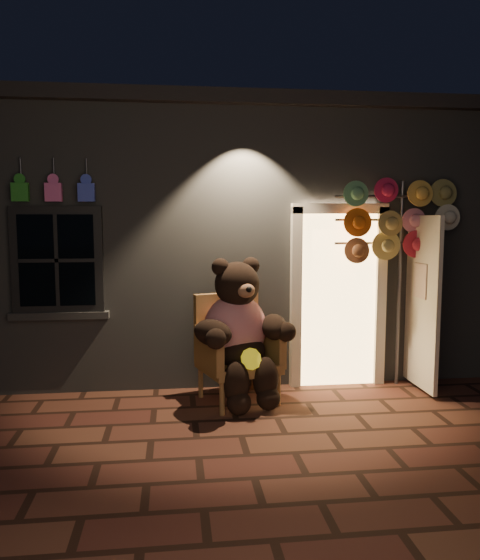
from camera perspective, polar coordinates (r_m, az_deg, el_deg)
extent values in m
plane|color=#563021|center=(5.29, 0.15, -15.99)|extent=(60.00, 60.00, 0.00)
cube|color=slate|center=(8.87, -3.03, 4.11)|extent=(7.00, 5.00, 3.30)
cube|color=black|center=(8.97, -3.10, 15.23)|extent=(7.30, 5.30, 0.16)
cube|color=black|center=(6.45, -18.51, 1.98)|extent=(1.00, 0.10, 1.20)
cube|color=black|center=(6.43, -18.57, 1.96)|extent=(0.82, 0.06, 1.02)
cube|color=slate|center=(6.53, -18.31, -3.53)|extent=(1.10, 0.14, 0.08)
cube|color=#FFC872|center=(6.69, 10.13, -1.94)|extent=(0.92, 0.10, 2.10)
cube|color=beige|center=(6.52, 5.85, -2.09)|extent=(0.12, 0.12, 2.20)
cube|color=beige|center=(6.82, 14.41, -1.88)|extent=(0.12, 0.12, 2.20)
cube|color=beige|center=(6.58, 10.42, 7.35)|extent=(1.16, 0.12, 0.12)
cube|color=beige|center=(6.66, 18.52, -2.21)|extent=(0.05, 0.80, 2.00)
cube|color=#278123|center=(6.45, -21.98, 8.52)|extent=(0.18, 0.07, 0.20)
cylinder|color=#59595E|center=(6.52, -21.94, 10.70)|extent=(0.02, 0.02, 0.25)
cube|color=#DD5B9D|center=(6.36, -18.91, 8.67)|extent=(0.18, 0.07, 0.20)
cylinder|color=#59595E|center=(6.44, -18.88, 10.87)|extent=(0.02, 0.02, 0.25)
cube|color=#3849C4|center=(6.30, -15.76, 8.80)|extent=(0.18, 0.07, 0.20)
cylinder|color=#59595E|center=(6.38, -15.74, 11.02)|extent=(0.02, 0.02, 0.25)
cube|color=#915B38|center=(6.07, -0.15, -8.94)|extent=(0.95, 0.92, 0.11)
cube|color=#915B38|center=(6.27, -1.42, -4.82)|extent=(0.76, 0.32, 0.77)
cube|color=#915B38|center=(5.85, -3.31, -7.30)|extent=(0.29, 0.65, 0.44)
cube|color=#915B38|center=(6.15, 3.02, -6.62)|extent=(0.29, 0.65, 0.44)
cylinder|color=#915B38|center=(5.74, -1.89, -12.26)|extent=(0.05, 0.05, 0.35)
cylinder|color=#915B38|center=(6.01, 4.01, -11.39)|extent=(0.05, 0.05, 0.35)
cylinder|color=#915B38|center=(6.28, -4.12, -10.60)|extent=(0.05, 0.05, 0.35)
cylinder|color=#915B38|center=(6.53, 1.36, -9.90)|extent=(0.05, 0.05, 0.35)
ellipsoid|color=red|center=(6.01, -0.52, -5.11)|extent=(0.86, 0.77, 0.76)
ellipsoid|color=black|center=(5.99, -0.18, -7.35)|extent=(0.72, 0.66, 0.36)
sphere|color=black|center=(5.88, -0.31, -0.44)|extent=(0.62, 0.62, 0.49)
sphere|color=black|center=(5.82, -2.06, 1.37)|extent=(0.19, 0.19, 0.19)
sphere|color=black|center=(5.97, 1.14, 1.50)|extent=(0.19, 0.19, 0.19)
ellipsoid|color=#916141|center=(5.69, 0.62, -1.12)|extent=(0.22, 0.19, 0.15)
ellipsoid|color=black|center=(5.66, -2.88, -5.53)|extent=(0.52, 0.56, 0.28)
ellipsoid|color=black|center=(5.96, 3.59, -4.92)|extent=(0.29, 0.51, 0.28)
ellipsoid|color=black|center=(5.71, -0.39, -10.70)|extent=(0.28, 0.28, 0.47)
ellipsoid|color=black|center=(5.85, 2.68, -10.27)|extent=(0.28, 0.28, 0.47)
sphere|color=black|center=(5.71, -0.12, -12.70)|extent=(0.25, 0.25, 0.25)
sphere|color=black|center=(5.86, 2.97, -12.22)|extent=(0.25, 0.25, 0.25)
cylinder|color=yellow|center=(5.71, 1.17, -8.25)|extent=(0.25, 0.16, 0.22)
cylinder|color=#59595E|center=(6.83, 16.32, -0.45)|extent=(0.04, 0.04, 2.45)
cylinder|color=#59595E|center=(6.66, 14.50, 8.45)|extent=(1.09, 0.03, 0.03)
cylinder|color=#59595E|center=(6.66, 14.43, 6.10)|extent=(1.09, 0.03, 0.03)
cylinder|color=#59595E|center=(6.66, 14.37, 3.76)|extent=(1.09, 0.03, 0.03)
cylinder|color=#60A26C|center=(6.50, 12.10, 8.96)|extent=(0.31, 0.11, 0.31)
cylinder|color=#C61C48|center=(6.60, 15.21, 8.84)|extent=(0.31, 0.11, 0.31)
cylinder|color=#EDB546|center=(6.71, 18.21, 8.70)|extent=(0.31, 0.11, 0.31)
cylinder|color=olive|center=(6.93, 20.75, 8.53)|extent=(0.31, 0.11, 0.31)
cylinder|color=orange|center=(6.46, 12.12, 6.16)|extent=(0.31, 0.11, 0.31)
cylinder|color=tan|center=(6.56, 15.23, 6.08)|extent=(0.31, 0.11, 0.31)
cylinder|color=pink|center=(6.76, 17.90, 6.00)|extent=(0.31, 0.11, 0.31)
cylinder|color=beige|center=(6.90, 20.76, 5.89)|extent=(0.31, 0.11, 0.31)
cylinder|color=brown|center=(6.45, 12.14, 3.33)|extent=(0.31, 0.11, 0.31)
cylinder|color=tan|center=(6.63, 14.95, 3.34)|extent=(0.31, 0.11, 0.31)
cylinder|color=red|center=(6.74, 17.91, 3.29)|extent=(0.31, 0.11, 0.31)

